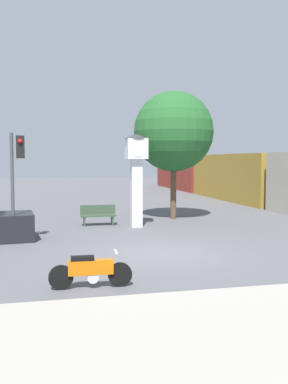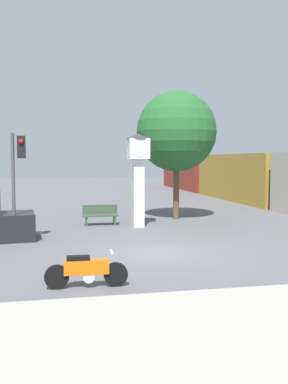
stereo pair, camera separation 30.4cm
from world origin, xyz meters
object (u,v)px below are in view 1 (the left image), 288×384
object	(u,v)px
traffic_light	(16,167)
street_tree	(174,132)
freight_train	(239,177)
motorcycle	(91,271)
clock_tower	(136,165)
bench	(98,215)

from	to	relation	value
traffic_light	street_tree	distance (m)	8.92
freight_train	street_tree	world-z (taller)	street_tree
motorcycle	clock_tower	xyz separation A→B (m)	(2.90, 8.70, 2.33)
clock_tower	street_tree	size ratio (longest dim) A/B	0.64
freight_train	traffic_light	xyz separation A→B (m)	(-15.00, -13.75, 1.02)
motorcycle	traffic_light	distance (m)	6.70
street_tree	bench	size ratio (longest dim) A/B	3.99
clock_tower	traffic_light	xyz separation A→B (m)	(-4.90, -2.74, -0.02)
street_tree	motorcycle	bearing A→B (deg)	-115.82
clock_tower	bench	bearing A→B (deg)	152.75
street_tree	freight_train	bearing A→B (deg)	48.84
freight_train	traffic_light	bearing A→B (deg)	-137.49
clock_tower	traffic_light	size ratio (longest dim) A/B	1.05
clock_tower	street_tree	distance (m)	3.60
traffic_light	street_tree	xyz separation A→B (m)	(7.26, 4.91, 1.66)
clock_tower	traffic_light	bearing A→B (deg)	-150.78
clock_tower	street_tree	world-z (taller)	street_tree
motorcycle	freight_train	size ratio (longest dim) A/B	0.05
clock_tower	bench	world-z (taller)	clock_tower
bench	motorcycle	bearing A→B (deg)	-97.71
clock_tower	bench	size ratio (longest dim) A/B	2.57
motorcycle	freight_train	distance (m)	23.64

